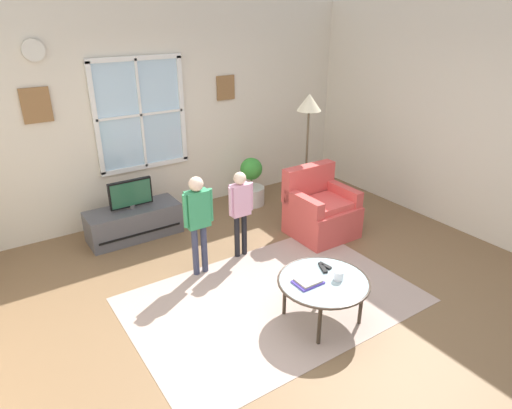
# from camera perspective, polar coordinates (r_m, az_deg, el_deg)

# --- Properties ---
(ground_plane) EXTENTS (6.48, 6.16, 0.02)m
(ground_plane) POSITION_cam_1_polar(r_m,az_deg,el_deg) (4.61, 3.53, -12.77)
(ground_plane) COLOR brown
(back_wall) EXTENTS (5.88, 0.17, 2.83)m
(back_wall) POSITION_cam_1_polar(r_m,az_deg,el_deg) (6.32, -12.14, 11.32)
(back_wall) COLOR beige
(back_wall) RESTS_ON ground_plane
(side_wall_right) EXTENTS (0.12, 5.56, 2.83)m
(side_wall_right) POSITION_cam_1_polar(r_m,az_deg,el_deg) (6.17, 27.09, 8.92)
(side_wall_right) COLOR beige
(side_wall_right) RESTS_ON ground_plane
(area_rug) EXTENTS (2.83, 1.92, 0.01)m
(area_rug) POSITION_cam_1_polar(r_m,az_deg,el_deg) (4.66, 2.18, -12.00)
(area_rug) COLOR tan
(area_rug) RESTS_ON ground_plane
(tv_stand) EXTENTS (1.16, 0.48, 0.40)m
(tv_stand) POSITION_cam_1_polar(r_m,az_deg,el_deg) (5.95, -15.27, -2.21)
(tv_stand) COLOR #4C4C51
(tv_stand) RESTS_ON ground_plane
(television) EXTENTS (0.54, 0.08, 0.38)m
(television) POSITION_cam_1_polar(r_m,az_deg,el_deg) (5.79, -15.68, 1.33)
(television) COLOR #4C4C4C
(television) RESTS_ON tv_stand
(armchair) EXTENTS (0.76, 0.74, 0.87)m
(armchair) POSITION_cam_1_polar(r_m,az_deg,el_deg) (5.83, 8.17, -0.78)
(armchair) COLOR #D14C47
(armchair) RESTS_ON ground_plane
(coffee_table) EXTENTS (0.86, 0.86, 0.43)m
(coffee_table) POSITION_cam_1_polar(r_m,az_deg,el_deg) (4.23, 8.58, -9.81)
(coffee_table) COLOR #99B2B7
(coffee_table) RESTS_ON ground_plane
(book_stack) EXTENTS (0.25, 0.19, 0.04)m
(book_stack) POSITION_cam_1_polar(r_m,az_deg,el_deg) (4.16, 6.63, -9.70)
(book_stack) COLOR #5441BA
(book_stack) RESTS_ON coffee_table
(cup) EXTENTS (0.09, 0.09, 0.09)m
(cup) POSITION_cam_1_polar(r_m,az_deg,el_deg) (4.24, 10.49, -8.88)
(cup) COLOR white
(cup) RESTS_ON coffee_table
(remote_near_books) EXTENTS (0.09, 0.14, 0.02)m
(remote_near_books) POSITION_cam_1_polar(r_m,az_deg,el_deg) (4.37, 8.58, -8.08)
(remote_near_books) COLOR black
(remote_near_books) RESTS_ON coffee_table
(remote_near_cup) EXTENTS (0.06, 0.14, 0.02)m
(remote_near_cup) POSITION_cam_1_polar(r_m,az_deg,el_deg) (4.42, 8.76, -7.71)
(remote_near_cup) COLOR black
(remote_near_cup) RESTS_ON coffee_table
(person_green_shirt) EXTENTS (0.34, 0.16, 1.15)m
(person_green_shirt) POSITION_cam_1_polar(r_m,az_deg,el_deg) (4.78, -7.43, -1.30)
(person_green_shirt) COLOR #333851
(person_green_shirt) RESTS_ON ground_plane
(person_pink_shirt) EXTENTS (0.32, 0.14, 1.06)m
(person_pink_shirt) POSITION_cam_1_polar(r_m,az_deg,el_deg) (5.12, -2.02, -0.02)
(person_pink_shirt) COLOR black
(person_pink_shirt) RESTS_ON ground_plane
(potted_plant_by_window) EXTENTS (0.39, 0.39, 0.72)m
(potted_plant_by_window) POSITION_cam_1_polar(r_m,az_deg,el_deg) (6.65, -0.59, 2.68)
(potted_plant_by_window) COLOR silver
(potted_plant_by_window) RESTS_ON ground_plane
(floor_lamp) EXTENTS (0.32, 0.32, 1.71)m
(floor_lamp) POSITION_cam_1_polar(r_m,az_deg,el_deg) (6.04, 6.72, 11.25)
(floor_lamp) COLOR black
(floor_lamp) RESTS_ON ground_plane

